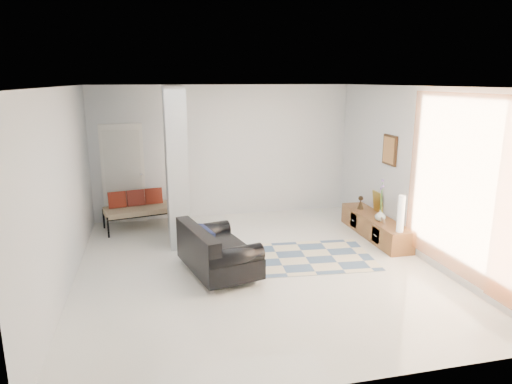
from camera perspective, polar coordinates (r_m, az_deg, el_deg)
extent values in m
plane|color=white|center=(7.34, -0.02, -9.36)|extent=(6.00, 6.00, 0.00)
plane|color=white|center=(6.75, -0.03, 13.05)|extent=(6.00, 6.00, 0.00)
plane|color=silver|center=(9.81, -4.02, 5.05)|extent=(6.00, 0.00, 6.00)
plane|color=silver|center=(4.16, 9.46, -7.34)|extent=(6.00, 0.00, 6.00)
plane|color=silver|center=(6.85, -23.04, 0.14)|extent=(0.00, 6.00, 6.00)
plane|color=silver|center=(7.99, 19.59, 2.26)|extent=(0.00, 6.00, 6.00)
cube|color=#B1B7B8|center=(8.32, -9.97, 3.29)|extent=(0.35, 1.20, 2.80)
cube|color=white|center=(9.73, -16.24, 2.18)|extent=(0.85, 0.06, 2.04)
plane|color=#FF8843|center=(7.01, 24.06, 0.75)|extent=(0.00, 2.55, 2.55)
cube|color=#38200F|center=(8.69, 16.39, 5.05)|extent=(0.04, 0.45, 0.55)
cube|color=brown|center=(8.92, 14.63, -4.20)|extent=(0.45, 2.07, 0.40)
cube|color=#38200F|center=(8.44, 14.77, -5.25)|extent=(0.02, 0.28, 0.28)
cube|color=#38200F|center=(9.21, 12.13, -3.48)|extent=(0.02, 0.28, 0.28)
cube|color=gold|center=(9.13, 14.96, -1.18)|extent=(0.09, 0.32, 0.40)
cube|color=silver|center=(8.41, 15.57, -3.50)|extent=(0.04, 0.10, 0.12)
cylinder|color=silver|center=(6.52, -5.39, -12.07)|extent=(0.05, 0.05, 0.10)
cylinder|color=silver|center=(7.56, -8.77, -8.40)|extent=(0.05, 0.05, 0.10)
cylinder|color=silver|center=(6.76, -0.01, -11.01)|extent=(0.05, 0.05, 0.10)
cylinder|color=silver|center=(7.78, -4.05, -7.64)|extent=(0.05, 0.05, 0.10)
cube|color=black|center=(7.07, -4.69, -8.17)|extent=(1.18, 1.61, 0.30)
cube|color=black|center=(6.84, -7.35, -6.04)|extent=(0.53, 1.45, 0.36)
cylinder|color=black|center=(6.46, -2.69, -8.09)|extent=(0.87, 0.47, 0.28)
cylinder|color=black|center=(7.51, -6.46, -4.98)|extent=(0.87, 0.47, 0.28)
cube|color=black|center=(6.87, -6.41, -5.74)|extent=(0.26, 0.55, 0.31)
cylinder|color=black|center=(9.02, -18.00, -4.24)|extent=(0.04, 0.04, 0.40)
cylinder|color=black|center=(9.30, -8.70, -3.16)|extent=(0.04, 0.04, 0.40)
cylinder|color=black|center=(9.61, -18.50, -3.18)|extent=(0.04, 0.04, 0.40)
cylinder|color=black|center=(9.87, -9.74, -2.20)|extent=(0.04, 0.04, 0.40)
cube|color=#C5B390|center=(9.37, -13.74, -2.13)|extent=(1.64, 0.95, 0.12)
cube|color=maroon|center=(9.38, -16.96, -0.93)|extent=(0.37, 0.23, 0.33)
cube|color=maroon|center=(9.43, -14.80, -0.70)|extent=(0.37, 0.23, 0.33)
cube|color=maroon|center=(9.50, -12.67, -0.48)|extent=(0.37, 0.23, 0.33)
cube|color=beige|center=(7.75, 6.19, -8.10)|extent=(2.31, 1.65, 0.01)
cylinder|color=white|center=(8.02, 17.67, -2.61)|extent=(0.11, 0.11, 0.63)
imported|color=silver|center=(8.58, 15.27, -2.84)|extent=(0.20, 0.20, 0.20)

